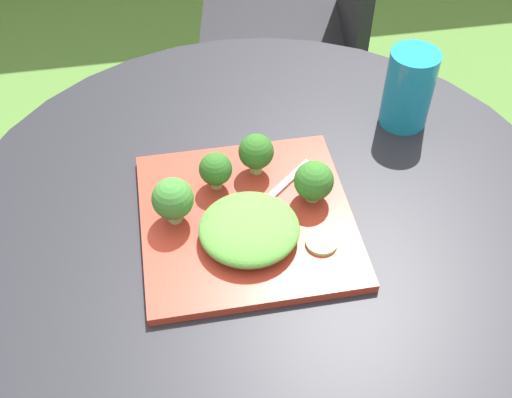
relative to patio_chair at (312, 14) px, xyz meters
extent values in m
cylinder|color=black|center=(-0.30, -0.89, 0.21)|extent=(0.92, 0.92, 0.02)
cylinder|color=black|center=(-0.30, -0.89, -0.14)|extent=(0.06, 0.06, 0.69)
cube|color=black|center=(-0.09, 0.02, -0.09)|extent=(0.51, 0.51, 0.03)
cylinder|color=black|center=(-0.24, 0.22, -0.31)|extent=(0.02, 0.02, 0.43)
cylinder|color=black|center=(-0.30, -0.13, -0.31)|extent=(0.02, 0.02, 0.43)
cylinder|color=black|center=(0.12, 0.16, -0.31)|extent=(0.02, 0.02, 0.43)
cylinder|color=black|center=(0.06, -0.19, -0.31)|extent=(0.02, 0.02, 0.43)
cube|color=#AD3323|center=(-0.33, -0.90, 0.23)|extent=(0.30, 0.30, 0.01)
cylinder|color=teal|center=(-0.03, -0.72, 0.29)|extent=(0.08, 0.08, 0.13)
cylinder|color=#156886|center=(-0.03, -0.72, 0.27)|extent=(0.07, 0.07, 0.09)
cube|color=silver|center=(-0.26, -0.85, 0.24)|extent=(0.09, 0.08, 0.00)
cube|color=silver|center=(-0.32, -0.90, 0.24)|extent=(0.05, 0.05, 0.00)
ellipsoid|color=#519338|center=(-0.33, -0.94, 0.25)|extent=(0.14, 0.13, 0.04)
cylinder|color=#99B770|center=(-0.43, -0.89, 0.24)|extent=(0.02, 0.02, 0.02)
sphere|color=#38752D|center=(-0.43, -0.89, 0.28)|extent=(0.06, 0.06, 0.06)
cylinder|color=#99B770|center=(-0.23, -0.88, 0.24)|extent=(0.02, 0.02, 0.01)
sphere|color=#2D6623|center=(-0.23, -0.88, 0.27)|extent=(0.06, 0.06, 0.06)
cylinder|color=#99B770|center=(-0.29, -0.81, 0.24)|extent=(0.02, 0.02, 0.02)
sphere|color=#285B1E|center=(-0.29, -0.81, 0.28)|extent=(0.05, 0.05, 0.05)
cylinder|color=#99B770|center=(-0.36, -0.83, 0.24)|extent=(0.02, 0.02, 0.01)
sphere|color=#285B1E|center=(-0.36, -0.83, 0.27)|extent=(0.05, 0.05, 0.05)
cylinder|color=#8EB766|center=(-0.23, -0.97, 0.24)|extent=(0.04, 0.04, 0.01)
camera|label=1|loc=(-0.41, -1.47, 0.89)|focal=43.62mm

